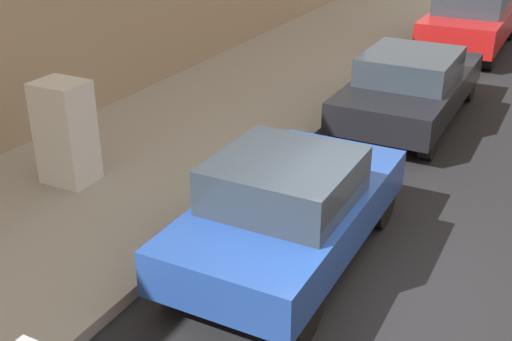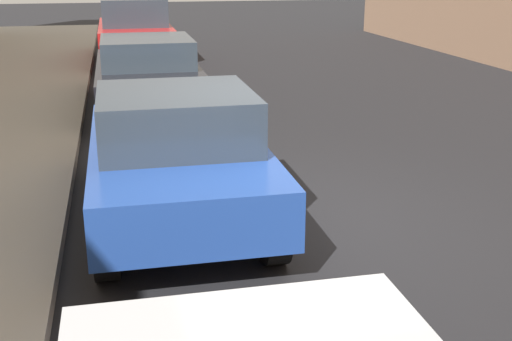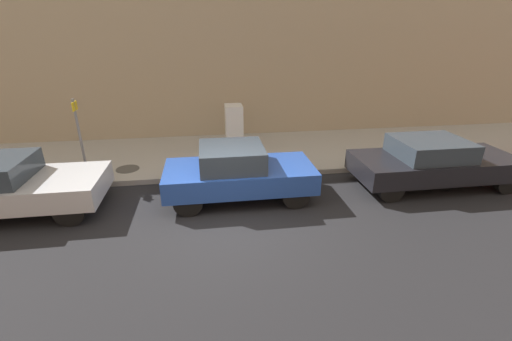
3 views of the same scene
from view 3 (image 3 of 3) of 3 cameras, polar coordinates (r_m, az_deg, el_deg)
name	(u,v)px [view 3 (image 3 of 3)]	position (r m, az deg, el deg)	size (l,w,h in m)	color
ground_plane	(230,221)	(8.15, -4.44, -8.39)	(80.00, 80.00, 0.00)	black
sidewalk_slab	(220,154)	(12.21, -6.02, 2.77)	(4.25, 44.00, 0.16)	#9E998E
building_facade_near	(212,35)	(14.44, -7.29, 21.44)	(1.63, 39.60, 7.90)	tan
discarded_refrigerator	(234,127)	(12.39, -3.68, 7.30)	(0.74, 0.62, 1.56)	white
manhole_cover	(128,169)	(11.32, -20.61, 0.25)	(0.70, 0.70, 0.02)	#47443F
street_sign_post	(80,134)	(10.86, -27.32, 5.41)	(0.36, 0.07, 2.28)	slate
fire_hydrant	(25,166)	(11.75, -34.07, 0.58)	(0.22, 0.22, 0.78)	red
parked_hatchback_blue	(238,172)	(8.90, -3.08, -0.25)	(1.78, 3.84, 1.45)	#23479E
parked_sedan_dark	(433,162)	(10.86, 27.40, 1.30)	(1.85, 4.53, 1.38)	black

